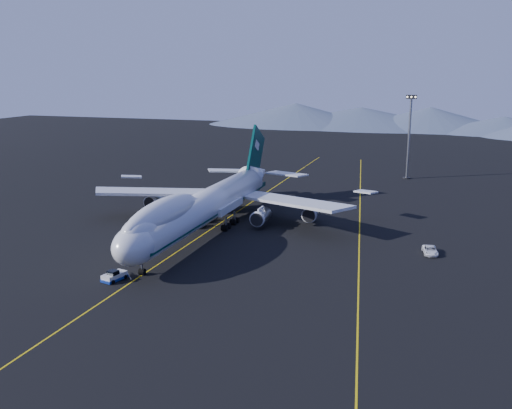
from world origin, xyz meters
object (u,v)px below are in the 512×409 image
(pushback_tug, at_px, (114,277))
(boeing_747, at_px, (206,205))
(service_van, at_px, (430,250))
(floodlight_mast, at_px, (409,137))

(pushback_tug, bearing_deg, boeing_747, 97.87)
(boeing_747, relative_size, pushback_tug, 16.01)
(pushback_tug, xyz_separation_m, service_van, (47.27, 29.58, 0.15))
(pushback_tug, height_order, service_van, pushback_tug)
(boeing_747, distance_m, service_van, 44.57)
(pushback_tug, relative_size, service_van, 0.87)
(pushback_tug, distance_m, service_van, 55.77)
(boeing_747, relative_size, floodlight_mast, 2.85)
(service_van, bearing_deg, boeing_747, 169.57)
(boeing_747, bearing_deg, service_van, -0.59)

